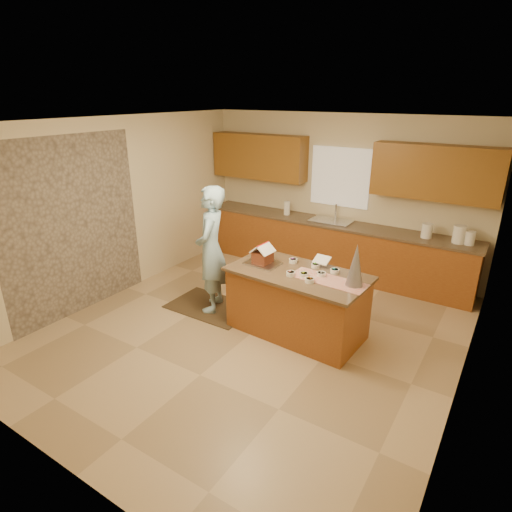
# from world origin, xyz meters

# --- Properties ---
(floor) EXTENTS (5.50, 5.50, 0.00)m
(floor) POSITION_xyz_m (0.00, 0.00, 0.00)
(floor) COLOR tan
(floor) RESTS_ON ground
(ceiling) EXTENTS (5.50, 5.50, 0.00)m
(ceiling) POSITION_xyz_m (0.00, 0.00, 2.70)
(ceiling) COLOR silver
(ceiling) RESTS_ON floor
(wall_back) EXTENTS (5.50, 5.50, 0.00)m
(wall_back) POSITION_xyz_m (0.00, 2.75, 1.35)
(wall_back) COLOR beige
(wall_back) RESTS_ON floor
(wall_front) EXTENTS (5.50, 5.50, 0.00)m
(wall_front) POSITION_xyz_m (0.00, -2.75, 1.35)
(wall_front) COLOR beige
(wall_front) RESTS_ON floor
(wall_left) EXTENTS (5.50, 5.50, 0.00)m
(wall_left) POSITION_xyz_m (-2.50, 0.00, 1.35)
(wall_left) COLOR beige
(wall_left) RESTS_ON floor
(wall_right) EXTENTS (5.50, 5.50, 0.00)m
(wall_right) POSITION_xyz_m (2.50, 0.00, 1.35)
(wall_right) COLOR beige
(wall_right) RESTS_ON floor
(stone_accent) EXTENTS (0.00, 2.50, 2.50)m
(stone_accent) POSITION_xyz_m (-2.48, -0.80, 1.25)
(stone_accent) COLOR gray
(stone_accent) RESTS_ON wall_left
(window_curtain) EXTENTS (1.05, 0.03, 1.00)m
(window_curtain) POSITION_xyz_m (0.00, 2.72, 1.65)
(window_curtain) COLOR white
(window_curtain) RESTS_ON wall_back
(back_counter_base) EXTENTS (4.80, 0.60, 0.88)m
(back_counter_base) POSITION_xyz_m (0.00, 2.45, 0.44)
(back_counter_base) COLOR brown
(back_counter_base) RESTS_ON floor
(back_counter_top) EXTENTS (4.85, 0.63, 0.04)m
(back_counter_top) POSITION_xyz_m (0.00, 2.45, 0.90)
(back_counter_top) COLOR brown
(back_counter_top) RESTS_ON back_counter_base
(upper_cabinet_left) EXTENTS (1.85, 0.35, 0.80)m
(upper_cabinet_left) POSITION_xyz_m (-1.55, 2.57, 1.90)
(upper_cabinet_left) COLOR brown
(upper_cabinet_left) RESTS_ON wall_back
(upper_cabinet_right) EXTENTS (1.85, 0.35, 0.80)m
(upper_cabinet_right) POSITION_xyz_m (1.55, 2.57, 1.90)
(upper_cabinet_right) COLOR brown
(upper_cabinet_right) RESTS_ON wall_back
(sink) EXTENTS (0.70, 0.45, 0.12)m
(sink) POSITION_xyz_m (0.00, 2.45, 0.89)
(sink) COLOR silver
(sink) RESTS_ON back_counter_top
(faucet) EXTENTS (0.03, 0.03, 0.28)m
(faucet) POSITION_xyz_m (0.00, 2.63, 1.06)
(faucet) COLOR silver
(faucet) RESTS_ON back_counter_top
(island_base) EXTENTS (1.75, 0.95, 0.83)m
(island_base) POSITION_xyz_m (0.48, 0.29, 0.42)
(island_base) COLOR brown
(island_base) RESTS_ON floor
(island_top) EXTENTS (1.83, 1.03, 0.04)m
(island_top) POSITION_xyz_m (0.48, 0.29, 0.85)
(island_top) COLOR brown
(island_top) RESTS_ON island_base
(table_runner) EXTENTS (0.97, 0.40, 0.01)m
(table_runner) POSITION_xyz_m (0.90, 0.27, 0.87)
(table_runner) COLOR #A8200C
(table_runner) RESTS_ON island_top
(baking_tray) EXTENTS (0.45, 0.35, 0.02)m
(baking_tray) POSITION_xyz_m (-0.04, 0.27, 0.88)
(baking_tray) COLOR silver
(baking_tray) RESTS_ON island_top
(cookbook) EXTENTS (0.22, 0.17, 0.09)m
(cookbook) POSITION_xyz_m (0.64, 0.64, 0.96)
(cookbook) COLOR white
(cookbook) RESTS_ON island_top
(tinsel_tree) EXTENTS (0.22, 0.22, 0.52)m
(tinsel_tree) POSITION_xyz_m (1.22, 0.29, 1.13)
(tinsel_tree) COLOR #AEACB9
(tinsel_tree) RESTS_ON island_top
(rug) EXTENTS (1.24, 0.81, 0.01)m
(rug) POSITION_xyz_m (-0.92, 0.22, 0.01)
(rug) COLOR black
(rug) RESTS_ON floor
(boy) EXTENTS (0.68, 0.79, 1.83)m
(boy) POSITION_xyz_m (-0.87, 0.22, 0.93)
(boy) COLOR #8EB5CA
(boy) RESTS_ON rug
(canister_a) EXTENTS (0.16, 0.16, 0.22)m
(canister_a) POSITION_xyz_m (1.57, 2.45, 1.03)
(canister_a) COLOR white
(canister_a) RESTS_ON back_counter_top
(canister_b) EXTENTS (0.18, 0.18, 0.26)m
(canister_b) POSITION_xyz_m (2.02, 2.45, 1.05)
(canister_b) COLOR white
(canister_b) RESTS_ON back_counter_top
(canister_c) EXTENTS (0.14, 0.14, 0.20)m
(canister_c) POSITION_xyz_m (2.17, 2.45, 1.02)
(canister_c) COLOR white
(canister_c) RESTS_ON back_counter_top
(paper_towel) EXTENTS (0.11, 0.11, 0.24)m
(paper_towel) POSITION_xyz_m (-0.87, 2.45, 1.04)
(paper_towel) COLOR white
(paper_towel) RESTS_ON back_counter_top
(gingerbread_house) EXTENTS (0.27, 0.28, 0.27)m
(gingerbread_house) POSITION_xyz_m (-0.04, 0.27, 0.99)
(gingerbread_house) COLOR maroon
(gingerbread_house) RESTS_ON baking_tray
(candy_bowls) EXTENTS (0.72, 0.57, 0.05)m
(candy_bowls) POSITION_xyz_m (0.62, 0.34, 0.90)
(candy_bowls) COLOR white
(candy_bowls) RESTS_ON island_top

